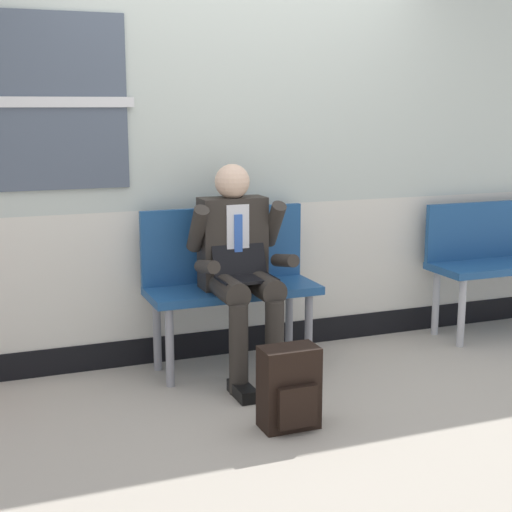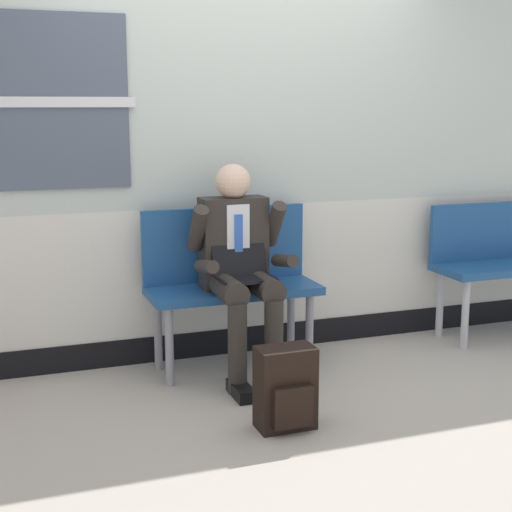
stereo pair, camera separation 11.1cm
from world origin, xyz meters
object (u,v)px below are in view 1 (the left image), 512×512
object	(u,v)px
person_seated	(240,264)
backpack	(290,389)
bench_with_person	(229,275)
bench_empty	(501,255)

from	to	relation	value
person_seated	backpack	bearing A→B (deg)	-92.15
bench_with_person	bench_empty	size ratio (longest dim) A/B	0.94
backpack	person_seated	bearing A→B (deg)	87.85
bench_with_person	person_seated	world-z (taller)	person_seated
bench_empty	person_seated	xyz separation A→B (m)	(-2.06, -0.20, 0.13)
bench_with_person	backpack	size ratio (longest dim) A/B	2.46
bench_with_person	backpack	distance (m)	1.08
bench_with_person	backpack	xyz separation A→B (m)	(-0.03, -1.01, -0.37)
bench_empty	backpack	distance (m)	2.35
bench_with_person	bench_empty	bearing A→B (deg)	-0.15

